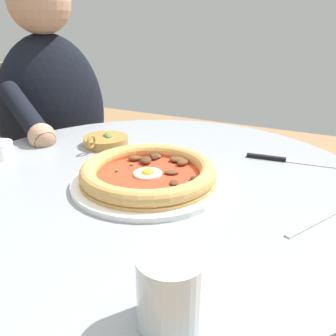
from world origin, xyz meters
TOP-DOWN VIEW (x-y plane):
  - dining_table at (0.00, 0.00)m, footprint 0.89×0.89m
  - pizza_on_plate at (-0.04, -0.01)m, footprint 0.30×0.30m
  - water_glass at (-0.32, -0.20)m, footprint 0.07×0.07m
  - steak_knife at (0.20, -0.22)m, footprint 0.03×0.21m
  - olive_pan at (0.12, 0.20)m, footprint 0.14×0.11m
  - fork_utensil at (-0.03, -0.33)m, footprint 0.17×0.10m
  - diner_person at (0.30, 0.56)m, footprint 0.51×0.45m
  - cafe_chair_diner at (0.37, 0.69)m, footprint 0.58×0.58m

SIDE VIEW (x-z plane):
  - diner_person at x=0.30m, z-range -0.06..1.10m
  - cafe_chair_diner at x=0.37m, z-range 0.10..0.97m
  - dining_table at x=0.00m, z-range 0.21..0.93m
  - fork_utensil at x=-0.03m, z-range 0.72..0.72m
  - steak_knife at x=0.20m, z-range 0.72..0.73m
  - olive_pan at x=0.12m, z-range 0.71..0.75m
  - pizza_on_plate at x=-0.04m, z-range 0.72..0.76m
  - water_glass at x=-0.32m, z-range 0.71..0.80m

